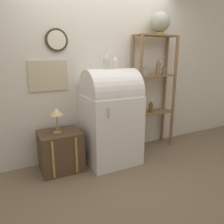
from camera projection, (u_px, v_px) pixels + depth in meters
The scene contains 9 objects.
ground_plane at pixel (117, 166), 3.15m from camera, with size 12.00×12.00×0.00m, color #7A664C.
wall_back at pixel (100, 69), 3.30m from camera, with size 7.00×0.09×2.70m.
refrigerator at pixel (111, 115), 3.16m from camera, with size 0.74×0.71×1.37m.
suitcase_trunk at pixel (61, 151), 3.00m from camera, with size 0.55×0.47×0.55m.
shelf_unit at pixel (153, 86), 3.60m from camera, with size 0.73×0.29×1.86m.
globe at pixel (160, 22), 3.35m from camera, with size 0.30×0.30×0.34m.
vase_left at pixel (106, 61), 2.95m from camera, with size 0.09×0.09×0.21m.
vase_center at pixel (115, 63), 3.00m from camera, with size 0.08×0.08×0.17m.
desk_lamp at pixel (56, 113), 2.83m from camera, with size 0.17×0.17×0.34m.
Camera 1 is at (-1.36, -2.51, 1.55)m, focal length 35.00 mm.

